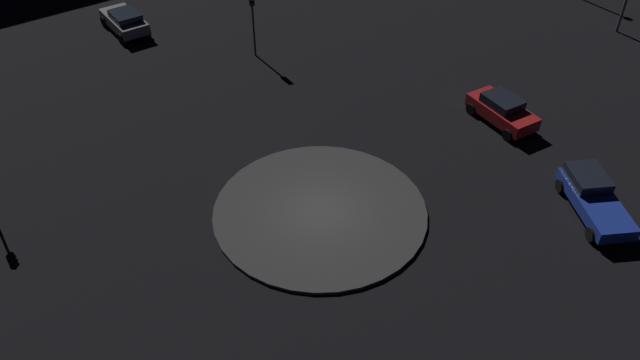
# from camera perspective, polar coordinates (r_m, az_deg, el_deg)

# --- Properties ---
(ground_plane) EXTENTS (118.06, 118.06, 0.00)m
(ground_plane) POSITION_cam_1_polar(r_m,az_deg,el_deg) (29.38, 0.00, -2.90)
(ground_plane) COLOR black
(roundabout_island) EXTENTS (9.76, 9.76, 0.15)m
(roundabout_island) POSITION_cam_1_polar(r_m,az_deg,el_deg) (29.33, 0.00, -2.79)
(roundabout_island) COLOR #383838
(roundabout_island) RESTS_ON ground_plane
(car_blue) EXTENTS (3.48, 4.89, 1.43)m
(car_blue) POSITION_cam_1_polar(r_m,az_deg,el_deg) (31.59, 23.10, -1.40)
(car_blue) COLOR #1E38A5
(car_blue) RESTS_ON ground_plane
(car_red) EXTENTS (1.94, 3.97, 1.52)m
(car_red) POSITION_cam_1_polar(r_m,az_deg,el_deg) (35.99, 15.84, 6.01)
(car_red) COLOR red
(car_red) RESTS_ON ground_plane
(car_grey) EXTENTS (2.37, 4.32, 1.50)m
(car_grey) POSITION_cam_1_polar(r_m,az_deg,el_deg) (45.79, -16.93, 13.37)
(car_grey) COLOR slate
(car_grey) RESTS_ON ground_plane
(traffic_light_south) EXTENTS (0.35, 0.39, 4.27)m
(traffic_light_south) POSITION_cam_1_polar(r_m,az_deg,el_deg) (40.20, -6.01, 14.71)
(traffic_light_south) COLOR #2D2D2D
(traffic_light_south) RESTS_ON ground_plane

